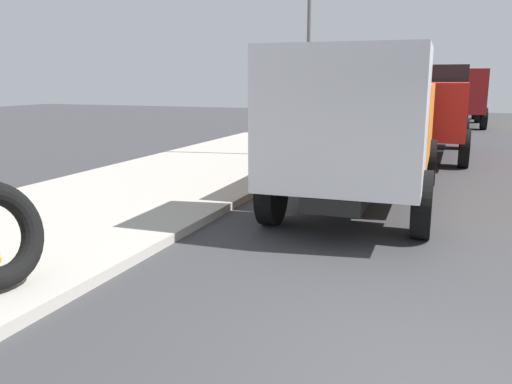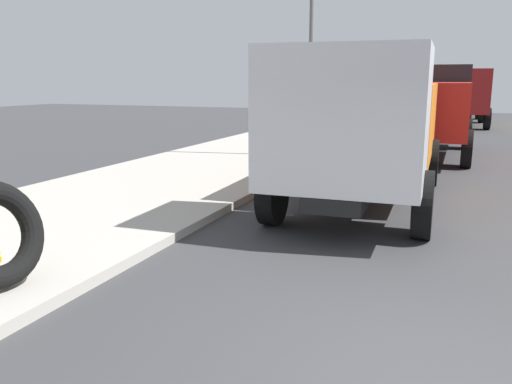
{
  "view_description": "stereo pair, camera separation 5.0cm",
  "coord_description": "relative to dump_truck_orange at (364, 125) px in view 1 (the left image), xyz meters",
  "views": [
    {
      "loc": [
        -4.18,
        -0.01,
        2.5
      ],
      "look_at": [
        2.48,
        2.53,
        0.98
      ],
      "focal_mm": 37.22,
      "sensor_mm": 36.0,
      "label": 1
    },
    {
      "loc": [
        -4.16,
        -0.06,
        2.5
      ],
      "look_at": [
        2.48,
        2.53,
        0.98
      ],
      "focal_mm": 37.22,
      "sensor_mm": 36.0,
      "label": 2
    }
  ],
  "objects": [
    {
      "name": "dump_truck_red",
      "position": [
        8.09,
        -0.71,
        0.0
      ],
      "size": [
        7.01,
        2.81,
        3.0
      ],
      "color": "red",
      "rests_on": "ground"
    },
    {
      "name": "street_light_pole",
      "position": [
        5.38,
        2.65,
        1.63
      ],
      "size": [
        0.12,
        0.12,
        6.18
      ],
      "primitive_type": "cylinder",
      "color": "#595B5E",
      "rests_on": "sidewalk_curb"
    },
    {
      "name": "dump_truck_yellow",
      "position": [
        20.61,
        -1.59,
        0.0
      ],
      "size": [
        7.09,
        3.01,
        3.0
      ],
      "color": "gold",
      "rests_on": "ground"
    },
    {
      "name": "dump_truck_orange",
      "position": [
        0.0,
        0.0,
        0.0
      ],
      "size": [
        7.07,
        2.97,
        3.0
      ],
      "color": "orange",
      "rests_on": "ground"
    },
    {
      "name": "dump_truck_gray",
      "position": [
        28.7,
        -1.31,
        0.0
      ],
      "size": [
        7.08,
        2.99,
        3.0
      ],
      "color": "slate",
      "rests_on": "ground"
    }
  ]
}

